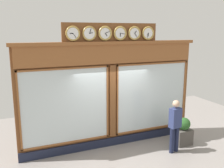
% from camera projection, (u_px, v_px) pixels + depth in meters
% --- Properties ---
extents(shop_facade, '(6.04, 0.42, 3.99)m').
position_uv_depth(shop_facade, '(111.00, 93.00, 8.23)').
color(shop_facade, brown).
rests_on(shop_facade, ground_plane).
extents(pedestrian, '(0.39, 0.28, 1.69)m').
position_uv_depth(pedestrian, '(175.00, 124.00, 7.82)').
color(pedestrian, '#191E38').
rests_on(pedestrian, ground_plane).
extents(planter_box, '(0.56, 0.36, 0.53)m').
position_uv_depth(planter_box, '(183.00, 137.00, 8.46)').
color(planter_box, '#4C4742').
rests_on(planter_box, ground_plane).
extents(planter_shrub, '(0.42, 0.42, 0.42)m').
position_uv_depth(planter_shrub, '(184.00, 124.00, 8.37)').
color(planter_shrub, '#285623').
rests_on(planter_shrub, planter_box).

